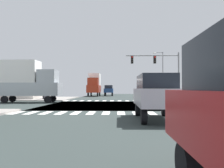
# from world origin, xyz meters

# --- Properties ---
(ground) EXTENTS (90.00, 90.00, 0.05)m
(ground) POSITION_xyz_m (0.00, 0.00, -0.03)
(ground) COLOR #2E3735
(sidewalk_corner_ne) EXTENTS (12.00, 12.00, 0.14)m
(sidewalk_corner_ne) POSITION_xyz_m (13.00, 12.00, 0.07)
(sidewalk_corner_ne) COLOR gray
(sidewalk_corner_ne) RESTS_ON ground
(sidewalk_corner_nw) EXTENTS (12.00, 12.00, 0.14)m
(sidewalk_corner_nw) POSITION_xyz_m (-13.00, 12.00, 0.07)
(sidewalk_corner_nw) COLOR gray
(sidewalk_corner_nw) RESTS_ON ground
(crosswalk_near) EXTENTS (13.50, 2.00, 0.01)m
(crosswalk_near) POSITION_xyz_m (-0.25, -7.30, 0.00)
(crosswalk_near) COLOR white
(crosswalk_near) RESTS_ON ground
(crosswalk_far) EXTENTS (13.50, 2.00, 0.01)m
(crosswalk_far) POSITION_xyz_m (-0.25, 7.30, 0.00)
(crosswalk_far) COLOR white
(crosswalk_far) RESTS_ON ground
(traffic_signal_mast) EXTENTS (7.08, 0.55, 6.40)m
(traffic_signal_mast) POSITION_xyz_m (5.31, 7.48, 4.74)
(traffic_signal_mast) COLOR gray
(traffic_signal_mast) RESTS_ON ground
(street_lamp) EXTENTS (1.78, 0.32, 7.81)m
(street_lamp) POSITION_xyz_m (7.40, 15.80, 4.69)
(street_lamp) COLOR gray
(street_lamp) RESTS_ON ground
(bank_building) EXTENTS (15.81, 9.89, 4.27)m
(bank_building) POSITION_xyz_m (-18.80, 13.39, 2.14)
(bank_building) COLOR beige
(bank_building) RESTS_ON ground
(suv_leading_2) EXTENTS (1.96, 4.60, 2.34)m
(suv_leading_2) POSITION_xyz_m (2.00, -10.30, 1.39)
(suv_leading_2) COLOR black
(suv_leading_2) RESTS_ON ground
(suv_trailing_3) EXTENTS (1.96, 4.60, 2.34)m
(suv_trailing_3) POSITION_xyz_m (-2.00, 27.14, 1.39)
(suv_trailing_3) COLOR black
(suv_trailing_3) RESTS_ON ground
(box_truck_middle_1) EXTENTS (2.40, 7.20, 4.85)m
(box_truck_middle_1) POSITION_xyz_m (-5.00, 25.26, 2.56)
(box_truck_middle_1) COLOR black
(box_truck_middle_1) RESTS_ON ground
(box_truck_outer_2) EXTENTS (7.20, 2.40, 4.85)m
(box_truck_outer_2) POSITION_xyz_m (-10.44, 3.50, 2.56)
(box_truck_outer_2) COLOR black
(box_truck_outer_2) RESTS_ON ground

